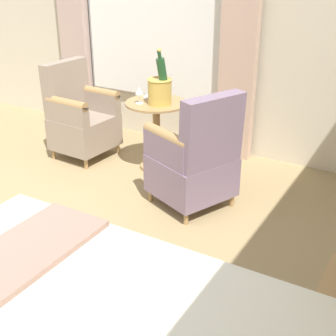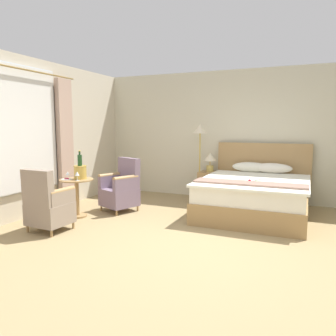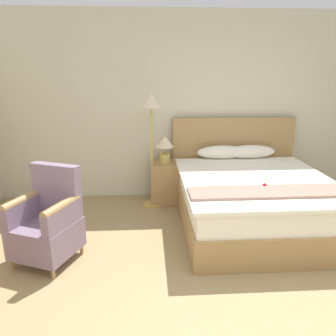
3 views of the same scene
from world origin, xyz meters
name	(u,v)px [view 1 (image 1 of 3)]	position (x,y,z in m)	size (l,w,h in m)	color
wall_window_side	(156,10)	(-3.24, 0.00, 1.37)	(0.27, 6.05, 2.75)	beige
side_table_round	(156,127)	(-2.44, 0.49, 0.42)	(0.58, 0.58, 0.66)	#A47F4E
champagne_bucket	(160,88)	(-2.40, 0.56, 0.81)	(0.23, 0.23, 0.50)	gold
wine_glass_near_bucket	(158,88)	(-2.57, 0.43, 0.76)	(0.08, 0.08, 0.13)	white
wine_glass_near_edge	(139,92)	(-2.33, 0.38, 0.77)	(0.08, 0.08, 0.16)	white
snack_plate	(153,97)	(-2.55, 0.39, 0.67)	(0.19, 0.19, 0.04)	white
armchair_by_window	(195,160)	(-1.95, 1.16, 0.41)	(0.74, 0.75, 0.98)	#A47F4E
armchair_facing_bed	(81,118)	(-2.32, -0.33, 0.41)	(0.60, 0.57, 0.96)	#A47F4E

